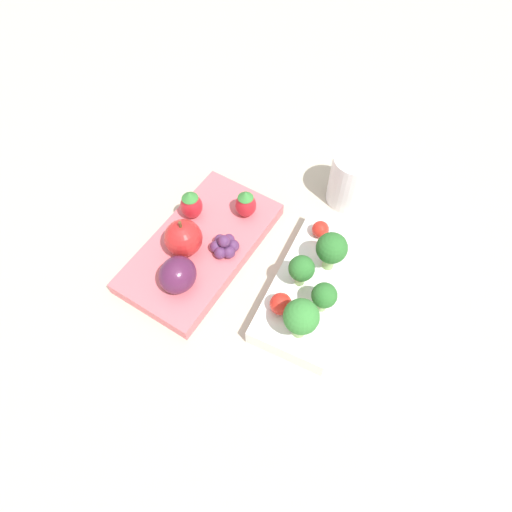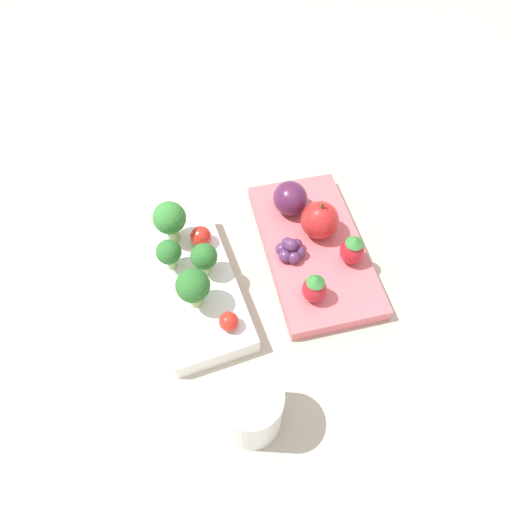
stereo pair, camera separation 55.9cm
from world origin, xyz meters
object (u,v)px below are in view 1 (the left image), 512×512
Objects in this scene: cherry_tomato_0 at (281,304)px; bento_box_savoury at (314,288)px; broccoli_floret_1 at (332,249)px; apple at (183,238)px; strawberry_0 at (246,204)px; cherry_tomato_1 at (320,229)px; broccoli_floret_3 at (301,318)px; bento_box_fruit at (201,247)px; broccoli_floret_2 at (324,296)px; strawberry_1 at (191,204)px; broccoli_floret_0 at (301,269)px; grape_cluster at (225,246)px; plum at (178,275)px; drinking_cup at (352,179)px.

bento_box_savoury is at bearing 155.93° from cherry_tomato_0.
cherry_tomato_0 is at bearing -18.33° from broccoli_floret_1.
apple reaches higher than strawberry_0.
bento_box_savoury is at bearing 19.01° from cherry_tomato_1.
broccoli_floret_3 is 0.18m from apple.
broccoli_floret_3 reaches higher than cherry_tomato_0.
apple is (0.02, -0.01, 0.03)m from bento_box_fruit.
broccoli_floret_2 is 1.00× the size of strawberry_1.
strawberry_1 is at bearing -61.47° from strawberry_0.
cherry_tomato_1 is (-0.08, -0.01, -0.02)m from broccoli_floret_0.
grape_cluster is (0.03, -0.13, -0.03)m from broccoli_floret_1.
broccoli_floret_2 is 1.05× the size of strawberry_0.
broccoli_floret_1 reaches higher than bento_box_savoury.
grape_cluster is at bearing 3.02° from strawberry_0.
broccoli_floret_1 reaches higher than broccoli_floret_2.
plum is at bearing -88.35° from broccoli_floret_3.
cherry_tomato_0 is 0.54× the size of plum.
strawberry_1 reaches higher than cherry_tomato_0.
strawberry_0 is 0.07m from strawberry_1.
cherry_tomato_0 is at bearing -119.05° from broccoli_floret_3.
cherry_tomato_0 is 0.18m from strawberry_1.
drinking_cup is (-0.19, -0.04, -0.01)m from broccoli_floret_2.
apple is at bearing -26.08° from strawberry_0.
broccoli_floret_0 is 2.15× the size of cherry_tomato_1.
broccoli_floret_3 is at bearing 91.65° from plum.
bento_box_savoury is 4.39× the size of strawberry_1.
broccoli_floret_3 is 1.07× the size of apple.
drinking_cup is (-0.14, 0.17, -0.00)m from strawberry_1.
grape_cluster is at bearing -116.02° from broccoli_floret_3.
cherry_tomato_0 is (-0.02, -0.03, -0.03)m from broccoli_floret_3.
broccoli_floret_3 reaches higher than apple.
apple reaches higher than bento_box_savoury.
strawberry_0 is 1.13× the size of grape_cluster.
bento_box_savoury is at bearing 82.23° from strawberry_1.
broccoli_floret_0 is at bearing 90.29° from bento_box_fruit.
drinking_cup is at bearing 151.32° from plum.
broccoli_floret_0 is 0.04m from broccoli_floret_2.
bento_box_savoury is 2.48× the size of drinking_cup.
bento_box_fruit is 0.04m from grape_cluster.
broccoli_floret_1 is at bearing 104.81° from grape_cluster.
drinking_cup is (-0.19, 0.15, -0.00)m from apple.
strawberry_0 is at bearing -122.21° from broccoli_floret_0.
drinking_cup is (-0.17, 0.00, -0.02)m from broccoli_floret_0.
broccoli_floret_3 is at bearing 64.40° from strawberry_1.
apple is (0.02, -0.15, -0.01)m from broccoli_floret_0.
broccoli_floret_3 is 0.22m from strawberry_1.
strawberry_1 is at bearing -104.59° from broccoli_floret_2.
broccoli_floret_2 is 0.94× the size of plum.
bento_box_savoury is 4.15× the size of broccoli_floret_0.
broccoli_floret_1 is 1.21× the size of plum.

